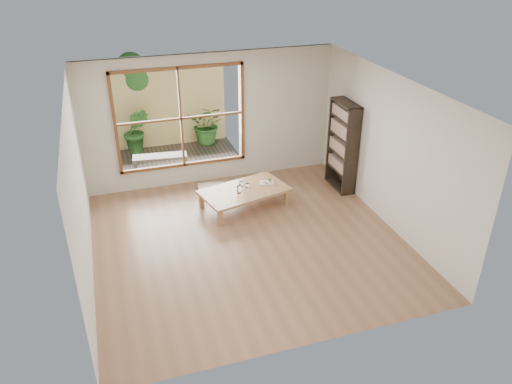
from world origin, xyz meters
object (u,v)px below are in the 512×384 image
at_px(garden_bench, 160,158).
at_px(food_tray, 268,182).
at_px(low_table, 244,192).
at_px(bookshelf, 343,146).

bearing_deg(garden_bench, food_tray, -39.27).
height_order(low_table, bookshelf, bookshelf).
height_order(bookshelf, garden_bench, bookshelf).
height_order(low_table, food_tray, food_tray).
bearing_deg(food_tray, garden_bench, 150.70).
bearing_deg(food_tray, bookshelf, 18.61).
distance_m(low_table, bookshelf, 2.15).
xyz_separation_m(bookshelf, food_tray, (-1.56, -0.05, -0.52)).
distance_m(low_table, garden_bench, 2.34).
distance_m(bookshelf, food_tray, 1.64).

